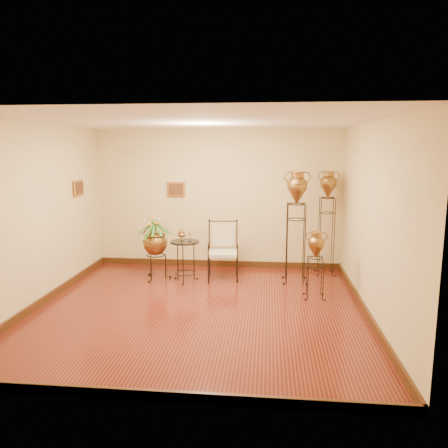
# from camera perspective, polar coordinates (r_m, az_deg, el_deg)

# --- Properties ---
(ground) EXTENTS (5.00, 5.00, 0.00)m
(ground) POSITION_cam_1_polar(r_m,az_deg,el_deg) (6.80, -3.27, -11.04)
(ground) COLOR maroon
(ground) RESTS_ON ground
(room_shell) EXTENTS (5.02, 5.02, 2.81)m
(room_shell) POSITION_cam_1_polar(r_m,az_deg,el_deg) (6.39, -3.46, 3.65)
(room_shell) COLOR #D4B688
(room_shell) RESTS_ON ground
(amphora_tall) EXTENTS (0.51, 0.51, 2.02)m
(amphora_tall) POSITION_cam_1_polar(r_m,az_deg,el_deg) (8.61, 13.28, 0.29)
(amphora_tall) COLOR black
(amphora_tall) RESTS_ON ground
(amphora_mid) EXTENTS (0.58, 0.58, 2.05)m
(amphora_mid) POSITION_cam_1_polar(r_m,az_deg,el_deg) (7.97, 9.38, -0.30)
(amphora_mid) COLOR black
(amphora_mid) RESTS_ON ground
(amphora_short) EXTENTS (0.38, 0.38, 1.12)m
(amphora_short) POSITION_cam_1_polar(r_m,az_deg,el_deg) (7.27, 11.85, -5.20)
(amphora_short) COLOR black
(amphora_short) RESTS_ON ground
(planter_urn) EXTENTS (0.91, 0.91, 1.32)m
(planter_urn) POSITION_cam_1_polar(r_m,az_deg,el_deg) (8.20, -8.98, -2.11)
(planter_urn) COLOR black
(planter_urn) RESTS_ON ground
(armchair) EXTENTS (0.66, 0.62, 1.08)m
(armchair) POSITION_cam_1_polar(r_m,az_deg,el_deg) (8.12, -0.14, -3.53)
(armchair) COLOR black
(armchair) RESTS_ON ground
(side_table) EXTENTS (0.69, 0.69, 0.95)m
(side_table) POSITION_cam_1_polar(r_m,az_deg,el_deg) (8.07, -5.13, -4.74)
(side_table) COLOR black
(side_table) RESTS_ON ground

